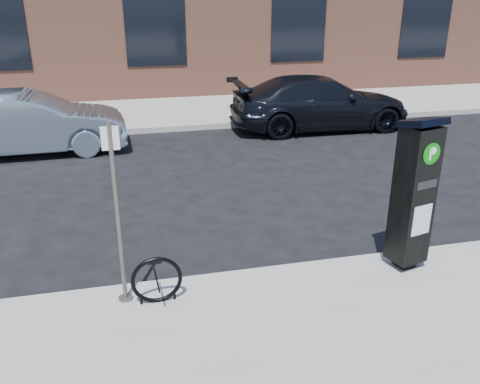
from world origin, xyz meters
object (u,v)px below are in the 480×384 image
object	(u,v)px
car_dark	(320,103)
sign_pole	(118,217)
bike_rack	(157,280)
car_silver	(29,124)
parking_kiosk	(414,193)

from	to	relation	value
car_dark	sign_pole	bearing A→B (deg)	144.80
bike_rack	car_silver	bearing A→B (deg)	106.05
parking_kiosk	sign_pole	world-z (taller)	sign_pole
parking_kiosk	car_dark	xyz separation A→B (m)	(1.82, 7.75, -0.50)
parking_kiosk	car_dark	distance (m)	7.98
parking_kiosk	bike_rack	size ratio (longest dim) A/B	3.40
bike_rack	car_silver	xyz separation A→B (m)	(-2.38, 7.23, 0.28)
parking_kiosk	car_silver	xyz separation A→B (m)	(-5.76, 7.13, -0.50)
car_dark	bike_rack	bearing A→B (deg)	147.23
sign_pole	bike_rack	xyz separation A→B (m)	(0.38, -0.15, -0.80)
bike_rack	car_silver	world-z (taller)	car_silver
car_silver	car_dark	xyz separation A→B (m)	(7.58, 0.62, 0.00)
car_dark	car_silver	bearing A→B (deg)	95.39
parking_kiosk	bike_rack	distance (m)	3.46
sign_pole	bike_rack	bearing A→B (deg)	-21.98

